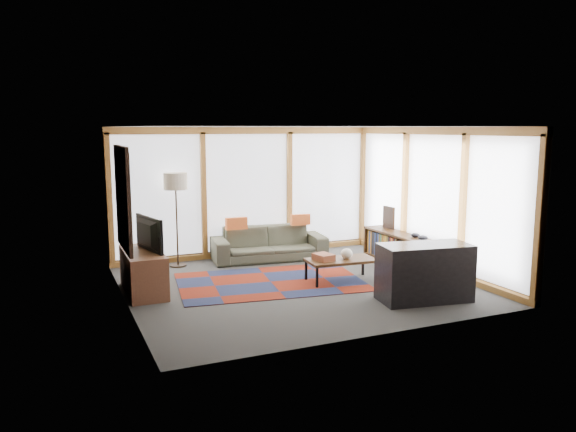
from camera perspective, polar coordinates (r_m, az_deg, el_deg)
name	(u,v)px	position (r m, az deg, el deg)	size (l,w,h in m)	color
ground	(298,285)	(9.41, 0.98, -6.98)	(5.50, 5.50, 0.00)	#30302D
room_envelope	(310,188)	(9.82, 2.27, 2.85)	(5.52, 5.02, 2.62)	#453833
rug	(271,282)	(9.55, -1.78, -6.71)	(3.07, 1.97, 0.01)	maroon
sofa	(269,243)	(11.11, -1.95, -2.79)	(2.22, 0.87, 0.65)	#363729
pillow_left	(236,223)	(10.83, -5.27, -0.76)	(0.42, 0.13, 0.23)	orange
pillow_right	(300,220)	(11.28, 1.28, -0.37)	(0.39, 0.12, 0.22)	orange
floor_lamp	(177,220)	(10.66, -11.24, -0.40)	(0.44, 0.44, 1.77)	#322519
coffee_table	(341,270)	(9.61, 5.40, -5.50)	(1.16, 0.58, 0.39)	#321F0E
book_stack	(324,257)	(9.44, 3.63, -4.18)	(0.26, 0.33, 0.11)	brown
vase	(347,254)	(9.58, 5.97, -3.82)	(0.20, 0.20, 0.18)	silver
bookshelf	(405,250)	(10.88, 11.81, -3.42)	(0.42, 2.31, 0.58)	#321F0E
bowl_a	(423,238)	(10.41, 13.55, -2.16)	(0.18, 0.18, 0.09)	black
bowl_b	(415,235)	(10.64, 12.80, -1.91)	(0.17, 0.17, 0.09)	black
shelf_picture	(389,217)	(11.47, 10.19, -0.14)	(0.04, 0.34, 0.44)	black
tv_console	(143,272)	(9.18, -14.49, -5.52)	(0.56, 1.34, 0.67)	brown
television	(143,234)	(9.05, -14.47, -1.79)	(0.94, 0.12, 0.54)	black
bar_counter	(424,272)	(8.72, 13.70, -5.59)	(1.36, 0.63, 0.86)	black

